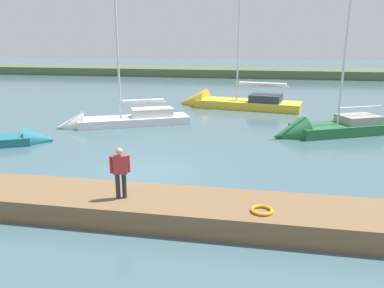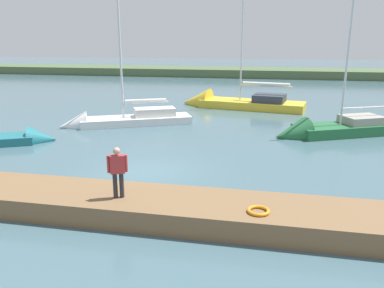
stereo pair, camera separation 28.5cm
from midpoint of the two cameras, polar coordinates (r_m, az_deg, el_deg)
The scene contains 8 objects.
ground_plane at distance 16.59m, azimuth -6.20°, elevation -4.04°, with size 200.00×200.00×0.00m, color #42606B.
far_shoreline at distance 60.96m, azimuth 6.89°, elevation 10.14°, with size 180.00×8.00×2.40m, color #4C603D.
dock_pier at distance 12.79m, azimuth -11.97°, elevation -8.70°, with size 25.97×2.35×0.70m, color brown.
life_ring_buoy at distance 11.25m, azimuth 10.71°, elevation -9.86°, with size 0.66×0.66×0.10m, color orange.
sailboat_mid_channel at distance 25.71m, azimuth -10.62°, elevation 3.20°, with size 8.63×5.45×8.94m.
sailboat_near_dock at distance 32.34m, azimuth 6.06°, elevation 5.97°, with size 10.68×4.48×12.10m.
sailboat_inner_slip at distance 24.06m, azimuth 20.40°, elevation 1.70°, with size 8.31×5.44×10.02m.
person_on_dock at distance 11.92m, azimuth -10.49°, elevation -3.76°, with size 0.60×0.36×1.64m.
Camera 2 is at (-4.96, 14.86, 5.50)m, focal length 35.38 mm.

